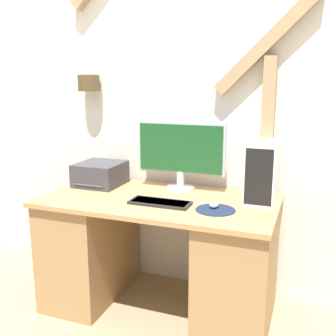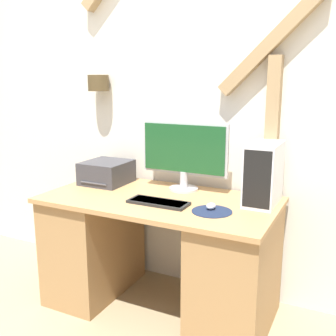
{
  "view_description": "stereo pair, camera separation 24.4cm",
  "coord_description": "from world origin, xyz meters",
  "px_view_note": "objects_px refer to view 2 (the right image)",
  "views": [
    {
      "loc": [
        0.9,
        -1.85,
        1.51
      ],
      "look_at": [
        0.06,
        0.39,
        0.98
      ],
      "focal_mm": 42.0,
      "sensor_mm": 36.0,
      "label": 1
    },
    {
      "loc": [
        1.12,
        -1.75,
        1.51
      ],
      "look_at": [
        0.06,
        0.39,
        0.98
      ],
      "focal_mm": 42.0,
      "sensor_mm": 36.0,
      "label": 2
    }
  ],
  "objects_px": {
    "keyboard": "(158,202)",
    "mouse": "(211,206)",
    "computer_tower": "(264,174)",
    "monitor": "(184,152)",
    "printer": "(107,172)"
  },
  "relations": [
    {
      "from": "printer",
      "to": "mouse",
      "type": "bearing_deg",
      "value": -14.72
    },
    {
      "from": "computer_tower",
      "to": "keyboard",
      "type": "bearing_deg",
      "value": -152.53
    },
    {
      "from": "printer",
      "to": "computer_tower",
      "type": "bearing_deg",
      "value": 1.03
    },
    {
      "from": "keyboard",
      "to": "mouse",
      "type": "distance_m",
      "value": 0.33
    },
    {
      "from": "keyboard",
      "to": "monitor",
      "type": "bearing_deg",
      "value": 88.57
    },
    {
      "from": "monitor",
      "to": "computer_tower",
      "type": "height_order",
      "value": "monitor"
    },
    {
      "from": "keyboard",
      "to": "mouse",
      "type": "height_order",
      "value": "mouse"
    },
    {
      "from": "monitor",
      "to": "computer_tower",
      "type": "distance_m",
      "value": 0.56
    },
    {
      "from": "printer",
      "to": "monitor",
      "type": "bearing_deg",
      "value": 8.63
    },
    {
      "from": "monitor",
      "to": "keyboard",
      "type": "xyz_separation_m",
      "value": [
        -0.01,
        -0.36,
        -0.25
      ]
    },
    {
      "from": "computer_tower",
      "to": "printer",
      "type": "xyz_separation_m",
      "value": [
        -1.13,
        -0.02,
        -0.11
      ]
    },
    {
      "from": "monitor",
      "to": "mouse",
      "type": "height_order",
      "value": "monitor"
    },
    {
      "from": "monitor",
      "to": "computer_tower",
      "type": "relative_size",
      "value": 1.65
    },
    {
      "from": "keyboard",
      "to": "printer",
      "type": "distance_m",
      "value": 0.63
    },
    {
      "from": "keyboard",
      "to": "computer_tower",
      "type": "xyz_separation_m",
      "value": [
        0.56,
        0.29,
        0.18
      ]
    }
  ]
}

